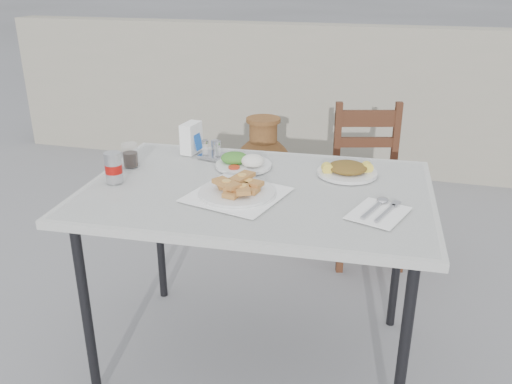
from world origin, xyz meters
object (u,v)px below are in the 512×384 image
(salad_rice_plate, at_px, (243,162))
(cola_glass, at_px, (130,156))
(pide_plate, at_px, (237,187))
(terracotta_urn, at_px, (263,176))
(cafe_table, at_px, (257,200))
(salad_chopped_plate, at_px, (347,170))
(soda_can, at_px, (114,167))
(condiment_caddy, at_px, (213,152))
(napkin_holder, at_px, (191,138))
(chair, at_px, (368,182))

(salad_rice_plate, bearing_deg, cola_glass, -165.41)
(pide_plate, bearing_deg, terracotta_urn, 100.89)
(cafe_table, distance_m, pide_plate, 0.14)
(cafe_table, bearing_deg, salad_chopped_plate, 35.44)
(cafe_table, distance_m, soda_can, 0.59)
(soda_can, bearing_deg, salad_chopped_plate, 20.68)
(pide_plate, height_order, condiment_caddy, condiment_caddy)
(condiment_caddy, bearing_deg, soda_can, -126.01)
(napkin_holder, xyz_separation_m, chair, (0.78, 0.76, -0.42))
(pide_plate, relative_size, napkin_holder, 2.85)
(salad_rice_plate, distance_m, salad_chopped_plate, 0.45)
(soda_can, relative_size, terracotta_urn, 0.17)
(pide_plate, xyz_separation_m, soda_can, (-0.51, -0.00, 0.03))
(pide_plate, bearing_deg, chair, 70.56)
(cafe_table, xyz_separation_m, pide_plate, (-0.05, -0.10, 0.09))
(chair, bearing_deg, salad_rice_plate, -134.87)
(chair, height_order, terracotta_urn, chair)
(chair, distance_m, terracotta_urn, 0.75)
(salad_chopped_plate, bearing_deg, cafe_table, -144.56)
(condiment_caddy, xyz_separation_m, terracotta_urn, (-0.04, 1.05, -0.51))
(napkin_holder, distance_m, terracotta_urn, 1.15)
(napkin_holder, bearing_deg, salad_chopped_plate, -1.21)
(terracotta_urn, bearing_deg, salad_rice_plate, -79.62)
(cafe_table, height_order, soda_can, soda_can)
(condiment_caddy, bearing_deg, salad_chopped_plate, -4.80)
(salad_chopped_plate, height_order, napkin_holder, napkin_holder)
(salad_chopped_plate, relative_size, terracotta_urn, 0.34)
(chair, bearing_deg, salad_chopped_plate, -108.72)
(napkin_holder, bearing_deg, soda_can, -103.46)
(salad_rice_plate, relative_size, napkin_holder, 1.75)
(pide_plate, xyz_separation_m, chair, (0.42, 1.19, -0.39))
(cola_glass, relative_size, chair, 0.11)
(cola_glass, xyz_separation_m, napkin_holder, (0.19, 0.25, 0.03))
(soda_can, height_order, napkin_holder, napkin_holder)
(salad_chopped_plate, xyz_separation_m, soda_can, (-0.89, -0.34, 0.04))
(salad_chopped_plate, bearing_deg, cola_glass, -170.93)
(cafe_table, relative_size, pide_plate, 3.54)
(salad_rice_plate, bearing_deg, salad_chopped_plate, 3.05)
(chair, bearing_deg, napkin_holder, -151.47)
(pide_plate, bearing_deg, condiment_caddy, 121.23)
(napkin_holder, relative_size, condiment_caddy, 1.03)
(cola_glass, relative_size, terracotta_urn, 0.13)
(condiment_caddy, bearing_deg, salad_rice_plate, -24.67)
(napkin_holder, bearing_deg, cafe_table, -32.58)
(soda_can, height_order, terracotta_urn, soda_can)
(cafe_table, xyz_separation_m, salad_rice_plate, (-0.12, 0.21, 0.08))
(soda_can, relative_size, napkin_holder, 0.88)
(salad_rice_plate, height_order, chair, chair)
(cafe_table, relative_size, napkin_holder, 10.07)
(salad_chopped_plate, bearing_deg, condiment_caddy, 175.20)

